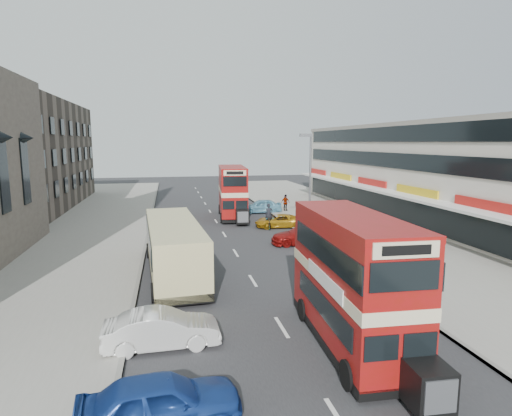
{
  "coord_description": "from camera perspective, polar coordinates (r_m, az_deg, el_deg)",
  "views": [
    {
      "loc": [
        -4.36,
        -13.87,
        7.5
      ],
      "look_at": [
        -0.05,
        6.92,
        4.19
      ],
      "focal_mm": 29.88,
      "sensor_mm": 36.0,
      "label": 1
    }
  ],
  "objects": [
    {
      "name": "car_left_near",
      "position": [
        12.55,
        -12.65,
        -23.99
      ],
      "size": [
        4.47,
        2.2,
        1.47
      ],
      "primitive_type": "imported",
      "rotation": [
        0.0,
        0.0,
        1.68
      ],
      "color": "navy",
      "rests_on": "ground"
    },
    {
      "name": "cyclist",
      "position": [
        36.98,
        1.73,
        -1.69
      ],
      "size": [
        0.88,
        2.01,
        2.2
      ],
      "rotation": [
        0.0,
        0.0,
        -0.1
      ],
      "color": "gray",
      "rests_on": "ground"
    },
    {
      "name": "coach",
      "position": [
        24.54,
        -10.93,
        -5.04
      ],
      "size": [
        3.43,
        10.85,
        2.83
      ],
      "rotation": [
        0.0,
        0.0,
        0.07
      ],
      "color": "black",
      "rests_on": "ground"
    },
    {
      "name": "kerb_right",
      "position": [
        36.21,
        5.35,
        -3.01
      ],
      "size": [
        0.2,
        90.0,
        0.16
      ],
      "primitive_type": "cube",
      "color": "gray",
      "rests_on": "ground"
    },
    {
      "name": "pavement_left",
      "position": [
        35.5,
        -23.91,
        -3.98
      ],
      "size": [
        12.0,
        90.0,
        0.15
      ],
      "primitive_type": "cube",
      "color": "gray",
      "rests_on": "ground"
    },
    {
      "name": "pavement_right",
      "position": [
        38.34,
        13.82,
        -2.57
      ],
      "size": [
        12.0,
        90.0,
        0.15
      ],
      "primitive_type": "cube",
      "color": "gray",
      "rests_on": "ground"
    },
    {
      "name": "car_right_c",
      "position": [
        45.13,
        0.69,
        0.24
      ],
      "size": [
        4.42,
        1.96,
        1.48
      ],
      "primitive_type": "imported",
      "rotation": [
        0.0,
        0.0,
        -1.62
      ],
      "color": "#63AAC7",
      "rests_on": "ground"
    },
    {
      "name": "bus_second",
      "position": [
        42.22,
        -3.17,
        2.17
      ],
      "size": [
        3.12,
        9.1,
        4.92
      ],
      "rotation": [
        0.0,
        0.0,
        3.06
      ],
      "color": "black",
      "rests_on": "ground"
    },
    {
      "name": "road_surface",
      "position": [
        34.96,
        -4.28,
        -3.54
      ],
      "size": [
        12.0,
        90.0,
        0.01
      ],
      "primitive_type": "cube",
      "color": "#28282B",
      "rests_on": "ground"
    },
    {
      "name": "kerb_left",
      "position": [
        34.71,
        -14.33,
        -3.77
      ],
      "size": [
        0.2,
        90.0,
        0.16
      ],
      "primitive_type": "cube",
      "color": "gray",
      "rests_on": "ground"
    },
    {
      "name": "car_left_front",
      "position": [
        16.59,
        -12.49,
        -15.57
      ],
      "size": [
        4.26,
        1.58,
        1.39
      ],
      "primitive_type": "imported",
      "rotation": [
        0.0,
        0.0,
        1.6
      ],
      "color": "silver",
      "rests_on": "ground"
    },
    {
      "name": "brick_terrace",
      "position": [
        54.81,
        -30.67,
        6.06
      ],
      "size": [
        14.0,
        28.0,
        12.0
      ],
      "primitive_type": "cube",
      "color": "#66594C",
      "rests_on": "ground"
    },
    {
      "name": "pedestrian_far",
      "position": [
        45.92,
        3.95,
        0.73
      ],
      "size": [
        1.1,
        0.68,
        1.74
      ],
      "primitive_type": "imported",
      "rotation": [
        0.0,
        0.0,
        0.27
      ],
      "color": "gray",
      "rests_on": "pavement_right"
    },
    {
      "name": "commercial_row",
      "position": [
        43.42,
        22.44,
        4.49
      ],
      "size": [
        9.9,
        46.2,
        9.3
      ],
      "color": "beige",
      "rests_on": "ground"
    },
    {
      "name": "bus_main",
      "position": [
        16.1,
        12.77,
        -9.43
      ],
      "size": [
        2.72,
        8.73,
        4.76
      ],
      "rotation": [
        0.0,
        0.0,
        3.1
      ],
      "color": "black",
      "rests_on": "ground"
    },
    {
      "name": "street_lamp",
      "position": [
        33.78,
        7.14,
        4.18
      ],
      "size": [
        1.0,
        0.2,
        8.12
      ],
      "color": "slate",
      "rests_on": "ground"
    },
    {
      "name": "pedestrian_near",
      "position": [
        30.6,
        10.97,
        -3.67
      ],
      "size": [
        0.7,
        0.68,
        1.59
      ],
      "primitive_type": "imported",
      "rotation": [
        0.0,
        0.0,
        3.82
      ],
      "color": "gray",
      "rests_on": "pavement_right"
    },
    {
      "name": "ground",
      "position": [
        16.35,
        5.38,
        -18.46
      ],
      "size": [
        160.0,
        160.0,
        0.0
      ],
      "primitive_type": "plane",
      "color": "#28282B",
      "rests_on": "ground"
    },
    {
      "name": "car_right_b",
      "position": [
        37.63,
        3.07,
        -1.74
      ],
      "size": [
        4.3,
        2.16,
        1.17
      ],
      "primitive_type": "imported",
      "rotation": [
        0.0,
        0.0,
        -1.63
      ],
      "color": "#B78012",
      "rests_on": "ground"
    },
    {
      "name": "car_right_a",
      "position": [
        31.67,
        6.34,
        -3.6
      ],
      "size": [
        4.79,
        1.97,
        1.39
      ],
      "primitive_type": "imported",
      "rotation": [
        0.0,
        0.0,
        -1.58
      ],
      "color": "maroon",
      "rests_on": "ground"
    }
  ]
}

